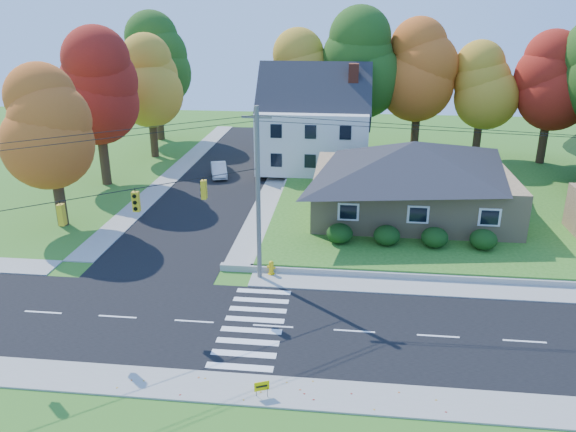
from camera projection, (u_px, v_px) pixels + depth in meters
name	position (u px, v px, depth m)	size (l,w,h in m)	color
ground	(273.00, 327.00, 27.73)	(120.00, 120.00, 0.00)	#3D7923
road_main	(273.00, 326.00, 27.73)	(90.00, 8.00, 0.02)	black
road_cross	(227.00, 175.00, 52.77)	(8.00, 44.00, 0.02)	black
sidewalk_north	(285.00, 280.00, 32.37)	(90.00, 2.00, 0.08)	#9C9A90
sidewalk_south	(256.00, 390.00, 23.06)	(90.00, 2.00, 0.08)	#9C9A90
lawn	(466.00, 197.00, 45.82)	(30.00, 30.00, 0.50)	#3D7923
ranch_house	(412.00, 177.00, 40.64)	(14.60, 10.60, 5.40)	tan
colonial_house	(314.00, 124.00, 52.19)	(10.40, 8.40, 9.60)	silver
hedge_row	(411.00, 236.00, 35.67)	(10.70, 1.70, 1.27)	#163A10
traffic_infrastructure	(273.00, 220.00, 27.20)	(38.10, 10.66, 10.00)	#666059
tree_lot_0	(299.00, 76.00, 56.68)	(6.72, 6.72, 12.51)	#3F2A19
tree_lot_1	(359.00, 64.00, 54.66)	(7.84, 7.84, 14.60)	#3F2A19
tree_lot_2	(420.00, 70.00, 55.19)	(7.28, 7.28, 13.56)	#3F2A19
tree_lot_3	(483.00, 86.00, 54.09)	(6.16, 6.16, 11.47)	#3F2A19
tree_lot_4	(553.00, 81.00, 52.30)	(6.72, 6.72, 12.51)	#3F2A19
tree_west_0	(49.00, 127.00, 38.18)	(6.16, 6.16, 11.47)	#3F2A19
tree_west_1	(96.00, 88.00, 47.14)	(7.28, 7.28, 13.56)	#3F2A19
tree_west_2	(149.00, 81.00, 56.57)	(6.72, 6.72, 12.51)	#3F2A19
tree_west_3	(155.00, 60.00, 63.77)	(7.84, 7.84, 14.60)	#3F2A19
white_car	(219.00, 170.00, 52.03)	(1.34, 3.85, 1.27)	silver
fire_hydrant	(271.00, 268.00, 32.89)	(0.53, 0.41, 0.92)	yellow
yard_sign	(262.00, 386.00, 22.47)	(0.59, 0.26, 0.78)	black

